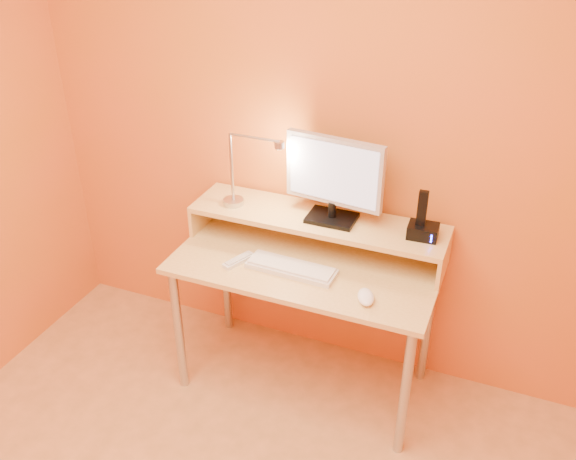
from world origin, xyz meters
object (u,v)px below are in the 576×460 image
at_px(phone_dock, 423,231).
at_px(keyboard, 291,269).
at_px(mouse, 366,297).
at_px(monitor_panel, 334,171).
at_px(lamp_base, 233,202).
at_px(remote_control, 239,261).

distance_m(phone_dock, keyboard, 0.60).
bearing_deg(mouse, monitor_panel, 106.44).
bearing_deg(lamp_base, mouse, -21.70).
bearing_deg(phone_dock, mouse, -117.76).
height_order(phone_dock, keyboard, phone_dock).
bearing_deg(lamp_base, keyboard, -28.35).
height_order(monitor_panel, mouse, monitor_panel).
distance_m(keyboard, mouse, 0.38).
distance_m(lamp_base, remote_control, 0.31).
bearing_deg(keyboard, monitor_panel, 69.26).
bearing_deg(lamp_base, monitor_panel, 4.72).
relative_size(lamp_base, keyboard, 0.25).
xyz_separation_m(phone_dock, remote_control, (-0.77, -0.26, -0.18)).
xyz_separation_m(monitor_panel, remote_control, (-0.35, -0.27, -0.39)).
bearing_deg(phone_dock, lamp_base, 179.06).
distance_m(monitor_panel, lamp_base, 0.54).
xyz_separation_m(keyboard, mouse, (0.37, -0.09, 0.01)).
distance_m(monitor_panel, keyboard, 0.47).
bearing_deg(remote_control, phone_dock, 41.39).
xyz_separation_m(lamp_base, keyboard, (0.38, -0.21, -0.16)).
relative_size(lamp_base, phone_dock, 0.77).
xyz_separation_m(phone_dock, keyboard, (-0.52, -0.24, -0.18)).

